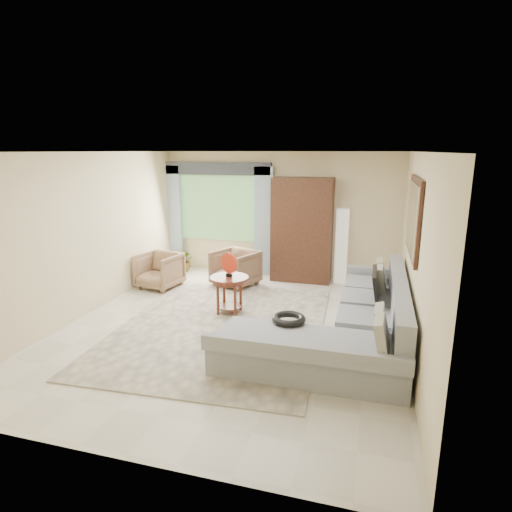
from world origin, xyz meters
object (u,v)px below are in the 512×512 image
(coffee_table, at_px, (229,294))
(armoire, at_px, (302,230))
(tv_screen, at_px, (377,287))
(armchair_right, at_px, (235,268))
(armchair_left, at_px, (159,271))
(potted_plant, at_px, (184,260))
(sectional_sofa, at_px, (354,327))
(floor_lamp, at_px, (342,246))

(coffee_table, distance_m, armoire, 2.45)
(tv_screen, relative_size, coffee_table, 1.18)
(coffee_table, bearing_deg, armoire, 70.05)
(armchair_right, height_order, armoire, armoire)
(armchair_left, height_order, armoire, armoire)
(armchair_right, relative_size, potted_plant, 1.53)
(tv_screen, xyz_separation_m, coffee_table, (-2.30, 0.18, -0.39))
(sectional_sofa, xyz_separation_m, armchair_left, (-3.81, 1.62, 0.06))
(armchair_right, bearing_deg, sectional_sofa, -19.39)
(armoire, distance_m, floor_lamp, 0.86)
(sectional_sofa, relative_size, coffee_table, 5.50)
(potted_plant, bearing_deg, floor_lamp, 2.52)
(coffee_table, bearing_deg, armchair_left, 152.35)
(sectional_sofa, distance_m, armchair_left, 4.14)
(armoire, bearing_deg, armchair_left, -153.64)
(armchair_right, xyz_separation_m, armoire, (1.18, 0.76, 0.69))
(armchair_right, distance_m, armoire, 1.56)
(sectional_sofa, distance_m, armchair_right, 3.23)
(tv_screen, height_order, armchair_right, tv_screen)
(tv_screen, xyz_separation_m, armchair_right, (-2.68, 1.63, -0.36))
(tv_screen, bearing_deg, armchair_right, 148.74)
(sectional_sofa, relative_size, tv_screen, 4.68)
(armchair_left, relative_size, potted_plant, 1.47)
(armoire, xyz_separation_m, floor_lamp, (0.80, 0.06, -0.30))
(tv_screen, relative_size, armchair_right, 0.94)
(sectional_sofa, distance_m, armoire, 3.24)
(tv_screen, distance_m, armoire, 2.84)
(coffee_table, height_order, armoire, armoire)
(armchair_left, xyz_separation_m, floor_lamp, (3.37, 1.33, 0.41))
(sectional_sofa, relative_size, armchair_left, 4.58)
(floor_lamp, bearing_deg, coffee_table, -125.26)
(armoire, bearing_deg, coffee_table, -109.95)
(coffee_table, bearing_deg, potted_plant, 130.35)
(armchair_right, bearing_deg, potted_plant, 176.86)
(armchair_left, relative_size, floor_lamp, 0.50)
(tv_screen, bearing_deg, sectional_sofa, -117.54)
(tv_screen, relative_size, armoire, 0.35)
(sectional_sofa, bearing_deg, potted_plant, 143.74)
(potted_plant, bearing_deg, armchair_right, -25.30)
(tv_screen, relative_size, armchair_left, 0.98)
(potted_plant, bearing_deg, sectional_sofa, -36.26)
(coffee_table, relative_size, potted_plant, 1.23)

